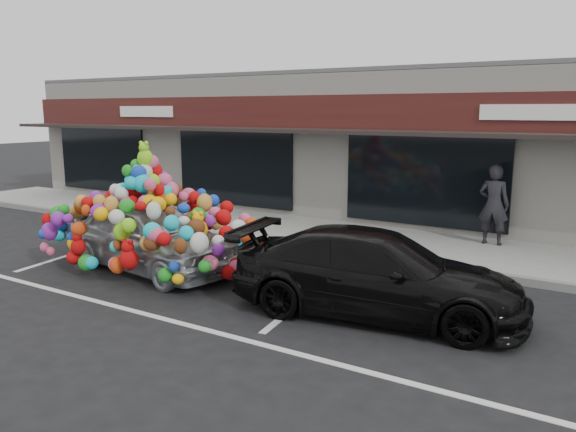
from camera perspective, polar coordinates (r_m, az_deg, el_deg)
The scene contains 10 objects.
ground at distance 11.63m, azimuth -9.86°, elevation -5.41°, with size 90.00×90.00×0.00m, color black.
shop_building at distance 18.38m, azimuth 7.74°, elevation 7.39°, with size 24.00×7.20×4.31m.
sidewalk at distance 14.74m, azimuth 0.46°, elevation -1.52°, with size 26.00×3.00×0.15m, color gray.
kerb at distance 13.51m, azimuth -2.84°, elevation -2.66°, with size 26.00×0.18×0.16m, color slate.
parking_stripe_left at distance 14.02m, azimuth -19.18°, elevation -3.06°, with size 0.12×4.40×0.01m, color silver.
parking_stripe_mid at distance 10.23m, azimuth 2.86°, elevation -7.50°, with size 0.12×4.40×0.01m, color silver.
lane_line at distance 8.74m, azimuth -9.99°, elevation -10.90°, with size 14.00×0.12×0.01m, color silver.
toy_car at distance 11.61m, azimuth -13.87°, elevation -1.15°, with size 3.01×4.64×2.57m.
black_sedan at distance 8.97m, azimuth 8.99°, elevation -5.80°, with size 4.61×1.87×1.34m, color black.
pedestrian_a at distance 13.64m, azimuth 20.17°, elevation 1.08°, with size 0.67×0.44×1.84m, color black.
Camera 1 is at (7.47, -8.32, 3.20)m, focal length 35.00 mm.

